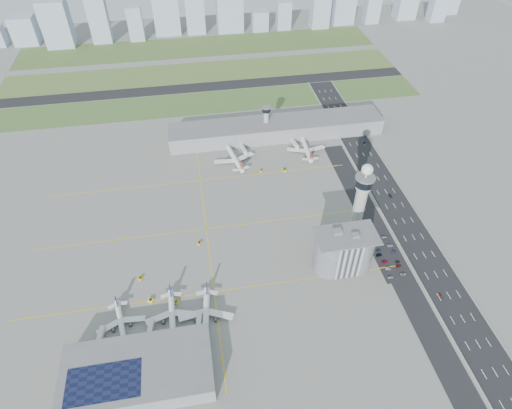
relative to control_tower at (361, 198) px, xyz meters
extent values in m
plane|color=gray|center=(-72.00, -8.00, -35.04)|extent=(1000.00, 1000.00, 0.00)
cube|color=#496C33|center=(-92.00, 217.00, -35.00)|extent=(480.00, 50.00, 0.08)
cube|color=#547035|center=(-92.00, 292.00, -35.00)|extent=(480.00, 60.00, 0.08)
cube|color=#506932|center=(-92.00, 372.00, -35.00)|extent=(480.00, 70.00, 0.08)
cube|color=black|center=(-92.00, 254.00, -34.98)|extent=(480.00, 22.00, 0.10)
cube|color=black|center=(43.00, -8.00, -34.99)|extent=(28.00, 500.00, 0.10)
cube|color=#9E9E99|center=(29.00, -8.00, -34.44)|extent=(0.60, 500.00, 1.20)
cube|color=#9E9E99|center=(57.00, -8.00, -34.44)|extent=(0.60, 500.00, 1.20)
cube|color=black|center=(18.00, -18.00, -35.00)|extent=(18.00, 260.00, 0.08)
cube|color=black|center=(16.00, -30.00, -34.99)|extent=(20.00, 44.00, 0.10)
cube|color=yellow|center=(-112.00, -38.00, -35.04)|extent=(260.00, 0.60, 0.01)
cube|color=yellow|center=(-112.00, 22.00, -35.04)|extent=(260.00, 0.60, 0.01)
cube|color=yellow|center=(-112.00, 82.00, -35.04)|extent=(260.00, 0.60, 0.01)
cube|color=yellow|center=(-112.00, 22.00, -35.04)|extent=(0.60, 260.00, 0.01)
cylinder|color=#ADAAA5|center=(0.00, 0.00, -11.04)|extent=(8.40, 8.40, 48.00)
cylinder|color=#ADAAA5|center=(0.00, 0.00, 10.96)|extent=(11.00, 11.00, 4.00)
cylinder|color=black|center=(0.00, 0.00, 14.96)|extent=(13.00, 13.00, 6.00)
cylinder|color=slate|center=(0.00, 0.00, 18.46)|extent=(14.00, 14.00, 1.00)
cylinder|color=#ADAAA5|center=(0.00, 0.00, 20.96)|extent=(1.60, 1.60, 5.00)
sphere|color=white|center=(0.00, 0.00, 25.46)|extent=(8.00, 8.00, 8.00)
cylinder|color=#ADAAA5|center=(-42.00, 142.00, -21.04)|extent=(5.00, 5.00, 28.00)
cylinder|color=black|center=(-42.00, 142.00, -6.04)|extent=(8.00, 8.00, 4.00)
cylinder|color=slate|center=(-42.00, 142.00, -3.54)|extent=(8.60, 8.60, 0.80)
cube|color=#B2B2B7|center=(-20.00, -30.00, -20.04)|extent=(18.00, 24.00, 30.00)
cylinder|color=#B2B2B7|center=(-29.00, -30.00, -20.04)|extent=(24.00, 24.00, 30.00)
cylinder|color=#B2B2B7|center=(-11.00, -30.00, -20.04)|extent=(24.00, 24.00, 30.00)
cube|color=slate|center=(-20.00, -30.00, -4.64)|extent=(42.00, 24.00, 0.80)
cube|color=slate|center=(-26.00, -27.00, -3.04)|extent=(6.00, 5.00, 3.00)
cube|color=slate|center=(-15.00, -32.00, -3.34)|extent=(5.00, 4.00, 2.40)
cube|color=gray|center=(-32.00, 140.00, -27.54)|extent=(210.00, 32.00, 15.00)
cube|color=slate|center=(-32.00, 140.00, -19.64)|extent=(210.00, 32.00, 0.80)
cube|color=gray|center=(-160.00, -90.00, -29.04)|extent=(84.00, 42.00, 12.00)
cube|color=slate|center=(-160.00, -90.00, -22.64)|extent=(84.00, 42.00, 0.80)
cube|color=black|center=(-177.00, -96.00, -22.14)|extent=(40.00, 22.00, 0.20)
imported|color=#B3B5C0|center=(10.22, -47.38, -34.41)|extent=(3.70, 1.51, 1.26)
imported|color=gray|center=(11.75, -39.93, -34.39)|extent=(4.11, 1.99, 1.30)
imported|color=#B5072E|center=(11.41, -33.51, -34.44)|extent=(4.46, 2.24, 1.21)
imported|color=black|center=(10.02, -26.68, -34.42)|extent=(4.53, 2.42, 1.25)
imported|color=#192A4D|center=(11.28, -22.42, -34.44)|extent=(3.62, 1.68, 1.20)
imported|color=silver|center=(10.09, -15.36, -34.41)|extent=(3.90, 1.48, 1.27)
imported|color=#9A9A9A|center=(20.18, -46.20, -34.46)|extent=(4.40, 2.55, 1.15)
imported|color=maroon|center=(20.14, -38.60, -34.47)|extent=(4.12, 2.18, 1.14)
imported|color=black|center=(20.87, -34.97, -34.48)|extent=(3.44, 1.81, 1.12)
imported|color=#1E184C|center=(22.07, -25.35, -34.50)|extent=(3.33, 1.27, 1.08)
imported|color=#B6B3C1|center=(21.85, -19.35, -34.44)|extent=(4.49, 2.32, 1.21)
imported|color=#9E9E9E|center=(20.70, -10.57, -34.43)|extent=(4.38, 2.25, 1.21)
imported|color=maroon|center=(37.07, -68.00, -34.40)|extent=(1.89, 3.87, 1.27)
imported|color=black|center=(44.09, 33.29, -34.39)|extent=(1.75, 4.04, 1.29)
imported|color=navy|center=(50.47, 112.30, -34.49)|extent=(2.41, 4.19, 1.10)
imported|color=#8B949F|center=(35.72, 173.45, -34.44)|extent=(1.96, 3.70, 1.20)
cube|color=#9EADC1|center=(-324.58, 423.35, -16.58)|extent=(32.30, 25.84, 36.93)
cube|color=#9EADC1|center=(-276.47, 407.19, -4.86)|extent=(35.81, 28.65, 60.36)
cube|color=#9EADC1|center=(-222.11, 411.66, -1.60)|extent=(25.49, 20.39, 66.89)
cube|color=#9EADC1|center=(-174.68, 409.90, -12.44)|extent=(20.04, 16.03, 45.20)
cube|color=#9EADC1|center=(-131.44, 428.89, -4.43)|extent=(35.76, 28.61, 61.22)
cube|color=#9EADC1|center=(-91.42, 423.56, 6.65)|extent=(26.33, 21.06, 83.39)
cube|color=#9EADC1|center=(-41.73, 424.32, -3.99)|extent=(36.96, 29.57, 62.11)
cube|color=#9EADC1|center=(1.27, 415.68, -21.17)|extent=(23.01, 18.41, 27.75)
cube|color=#9EADC1|center=(36.28, 415.34, -15.56)|extent=(20.22, 16.18, 38.97)
cube|color=#9EADC1|center=(90.17, 413.29, -11.60)|extent=(26.14, 20.92, 46.89)
cube|color=#9EADC1|center=(310.05, 435.29, -14.51)|extent=(22.64, 18.11, 41.06)
camera|label=1|loc=(-113.50, -212.21, 204.81)|focal=30.00mm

